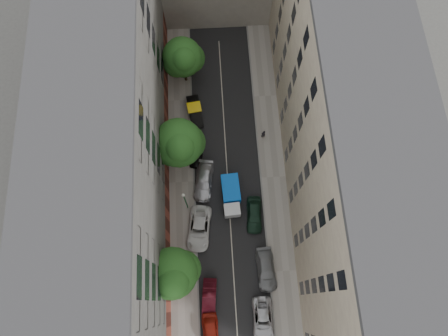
{
  "coord_description": "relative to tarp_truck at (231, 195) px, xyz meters",
  "views": [
    {
      "loc": [
        -1.24,
        -14.06,
        45.85
      ],
      "look_at": [
        -0.46,
        -0.51,
        6.0
      ],
      "focal_mm": 32.0,
      "sensor_mm": 36.0,
      "label": 1
    }
  ],
  "objects": [
    {
      "name": "tarp_truck",
      "position": [
        0.0,
        0.0,
        0.0
      ],
      "size": [
        2.16,
        4.95,
        2.24
      ],
      "rotation": [
        0.0,
        0.0,
        0.06
      ],
      "color": "black",
      "rests_on": "ground"
    },
    {
      "name": "car_left_5",
      "position": [
        -3.85,
        11.28,
        -0.52
      ],
      "size": [
        2.11,
        4.53,
        1.44
      ],
      "primitive_type": "imported",
      "rotation": [
        0.0,
        0.0,
        0.14
      ],
      "color": "black",
      "rests_on": "ground"
    },
    {
      "name": "car_left_3",
      "position": [
        -3.09,
        2.02,
        -0.51
      ],
      "size": [
        2.82,
        5.28,
        1.46
      ],
      "primitive_type": "imported",
      "rotation": [
        0.0,
        0.0,
        -0.16
      ],
      "color": "#B8B7BC",
      "rests_on": "ground"
    },
    {
      "name": "car_left_4",
      "position": [
        -3.8,
        5.68,
        -0.58
      ],
      "size": [
        2.13,
        4.03,
        1.31
      ],
      "primitive_type": "imported",
      "rotation": [
        0.0,
        0.0,
        -0.16
      ],
      "color": "black",
      "rests_on": "ground"
    },
    {
      "name": "tree_near",
      "position": [
        -6.24,
        -8.83,
        4.88
      ],
      "size": [
        5.31,
        5.04,
        8.89
      ],
      "color": "#382619",
      "rests_on": "sidewalk_left"
    },
    {
      "name": "lamp_post",
      "position": [
        -5.12,
        -0.87,
        2.51
      ],
      "size": [
        0.36,
        0.36,
        5.76
      ],
      "color": "#175328",
      "rests_on": "sidewalk_left"
    },
    {
      "name": "sidewalk_right",
      "position": [
        5.25,
        2.28,
        -1.16
      ],
      "size": [
        3.0,
        44.0,
        0.15
      ],
      "primitive_type": "cube",
      "color": "gray",
      "rests_on": "ground"
    },
    {
      "name": "tree_mid",
      "position": [
        -5.35,
        4.79,
        4.64
      ],
      "size": [
        5.62,
        5.39,
        8.7
      ],
      "color": "#382619",
      "rests_on": "sidewalk_left"
    },
    {
      "name": "ground",
      "position": [
        -0.25,
        2.28,
        -1.24
      ],
      "size": [
        120.0,
        120.0,
        0.0
      ],
      "primitive_type": "plane",
      "color": "#4C4C49",
      "rests_on": "ground"
    },
    {
      "name": "road_surface",
      "position": [
        -0.25,
        2.28,
        -1.23
      ],
      "size": [
        8.0,
        44.0,
        0.02
      ],
      "primitive_type": "cube",
      "color": "black",
      "rests_on": "ground"
    },
    {
      "name": "car_right_2",
      "position": [
        2.55,
        -2.32,
        -0.49
      ],
      "size": [
        2.04,
        4.47,
        1.49
      ],
      "primitive_type": "imported",
      "rotation": [
        0.0,
        0.0,
        -0.07
      ],
      "color": "#142E20",
      "rests_on": "ground"
    },
    {
      "name": "building_right",
      "position": [
        10.75,
        2.28,
        8.76
      ],
      "size": [
        8.0,
        44.0,
        20.0
      ],
      "primitive_type": "cube",
      "color": "#C1B696",
      "rests_on": "ground"
    },
    {
      "name": "pedestrian",
      "position": [
        4.46,
        7.63,
        -0.32
      ],
      "size": [
        0.66,
        0.56,
        1.53
      ],
      "primitive_type": "imported",
      "rotation": [
        0.0,
        0.0,
        3.54
      ],
      "color": "black",
      "rests_on": "sidewalk_right"
    },
    {
      "name": "sidewalk_left",
      "position": [
        -5.75,
        2.28,
        -1.16
      ],
      "size": [
        3.0,
        44.0,
        0.15
      ],
      "primitive_type": "cube",
      "color": "gray",
      "rests_on": "ground"
    },
    {
      "name": "car_left_2",
      "position": [
        -3.85,
        -3.54,
        -0.5
      ],
      "size": [
        3.2,
        5.62,
        1.48
      ],
      "primitive_type": "imported",
      "rotation": [
        0.0,
        0.0,
        -0.14
      ],
      "color": "silver",
      "rests_on": "ground"
    },
    {
      "name": "car_right_0",
      "position": [
        2.55,
        -13.59,
        -0.58
      ],
      "size": [
        2.26,
        4.73,
        1.3
      ],
      "primitive_type": "imported",
      "rotation": [
        0.0,
        0.0,
        -0.02
      ],
      "color": "silver",
      "rests_on": "ground"
    },
    {
      "name": "tree_far",
      "position": [
        -4.76,
        16.17,
        3.76
      ],
      "size": [
        5.1,
        4.8,
        7.44
      ],
      "color": "#382619",
      "rests_on": "sidewalk_left"
    },
    {
      "name": "car_left_1",
      "position": [
        -3.05,
        -11.12,
        -0.55
      ],
      "size": [
        1.83,
        4.27,
        1.37
      ],
      "primitive_type": "imported",
      "rotation": [
        0.0,
        0.0,
        -0.09
      ],
      "color": "#4C0F1A",
      "rests_on": "ground"
    },
    {
      "name": "car_right_1",
      "position": [
        3.35,
        -8.52,
        -0.54
      ],
      "size": [
        2.19,
        4.92,
        1.4
      ],
      "primitive_type": "imported",
      "rotation": [
        0.0,
        0.0,
        0.05
      ],
      "color": "slate",
      "rests_on": "ground"
    },
    {
      "name": "building_left",
      "position": [
        -11.25,
        2.28,
        8.76
      ],
      "size": [
        8.0,
        44.0,
        20.0
      ],
      "primitive_type": "cube",
      "color": "#4A4845",
      "rests_on": "ground"
    },
    {
      "name": "car_left_0",
      "position": [
        -3.05,
        -14.72,
        -0.5
      ],
      "size": [
        1.97,
        4.43,
        1.48
      ],
      "primitive_type": "imported",
      "rotation": [
        0.0,
        0.0,
        0.05
      ],
      "color": "maroon",
      "rests_on": "ground"
    }
  ]
}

